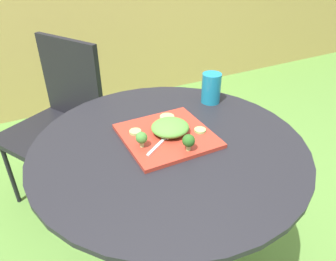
{
  "coord_description": "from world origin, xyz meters",
  "views": [
    {
      "loc": [
        -0.41,
        -0.8,
        1.35
      ],
      "look_at": [
        0.01,
        0.02,
        0.78
      ],
      "focal_mm": 34.14,
      "sensor_mm": 36.0,
      "label": 1
    }
  ],
  "objects_px": {
    "patio_chair": "(60,112)",
    "salad_plate": "(167,136)",
    "drinking_glass": "(211,90)",
    "fork": "(162,141)"
  },
  "relations": [
    {
      "from": "salad_plate",
      "to": "drinking_glass",
      "type": "height_order",
      "value": "drinking_glass"
    },
    {
      "from": "patio_chair",
      "to": "salad_plate",
      "type": "relative_size",
      "value": 3.01
    },
    {
      "from": "drinking_glass",
      "to": "fork",
      "type": "height_order",
      "value": "drinking_glass"
    },
    {
      "from": "patio_chair",
      "to": "drinking_glass",
      "type": "distance_m",
      "value": 0.86
    },
    {
      "from": "patio_chair",
      "to": "salad_plate",
      "type": "xyz_separation_m",
      "value": [
        0.25,
        -0.77,
        0.22
      ]
    },
    {
      "from": "patio_chair",
      "to": "fork",
      "type": "bearing_deg",
      "value": -74.9
    },
    {
      "from": "patio_chair",
      "to": "fork",
      "type": "relative_size",
      "value": 6.55
    },
    {
      "from": "salad_plate",
      "to": "fork",
      "type": "xyz_separation_m",
      "value": [
        -0.04,
        -0.04,
        0.01
      ]
    },
    {
      "from": "salad_plate",
      "to": "drinking_glass",
      "type": "relative_size",
      "value": 2.38
    },
    {
      "from": "drinking_glass",
      "to": "fork",
      "type": "xyz_separation_m",
      "value": [
        -0.33,
        -0.2,
        -0.04
      ]
    }
  ]
}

